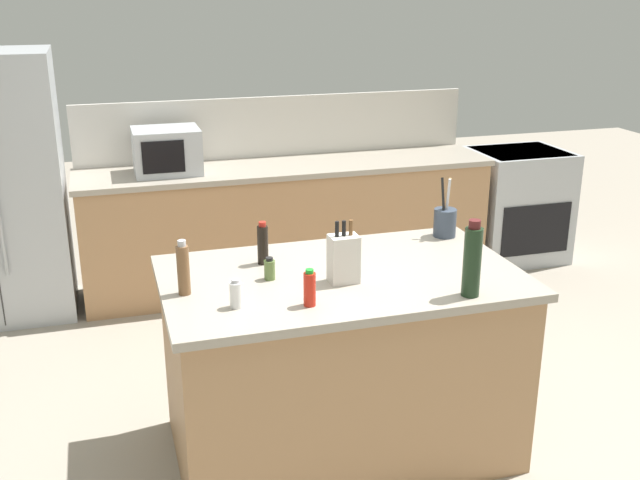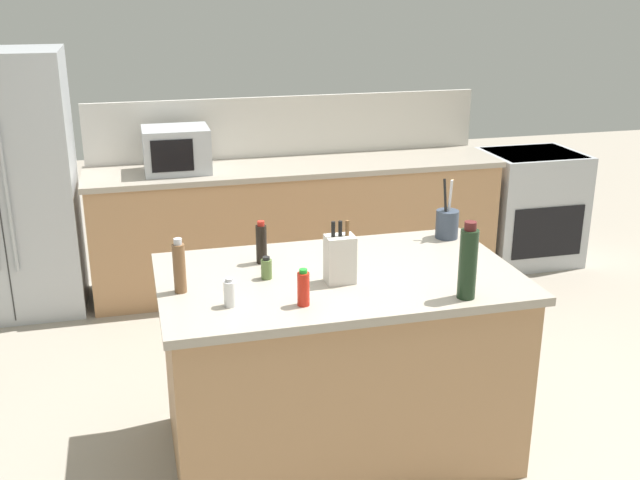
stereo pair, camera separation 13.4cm
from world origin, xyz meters
TOP-DOWN VIEW (x-y plane):
  - ground_plane at (0.00, 0.00)m, footprint 14.00×14.00m
  - back_counter_run at (0.30, 2.20)m, footprint 3.09×0.66m
  - wall_backsplash at (0.30, 2.52)m, footprint 3.05×0.03m
  - kitchen_island at (0.00, 0.00)m, footprint 1.67×1.00m
  - refrigerator at (-1.74, 2.25)m, footprint 0.92×0.75m
  - range_oven at (2.27, 2.20)m, footprint 0.76×0.65m
  - microwave at (-0.58, 2.20)m, footprint 0.46×0.39m
  - knife_block at (-0.02, -0.09)m, footprint 0.13×0.10m
  - utensil_crock at (0.70, 0.36)m, footprint 0.12×0.12m
  - spice_jar_oregano at (-0.34, 0.03)m, footprint 0.05×0.05m
  - hot_sauce_bottle at (-0.24, -0.30)m, footprint 0.05×0.05m
  - soy_sauce_bottle at (-0.32, 0.24)m, footprint 0.05×0.05m
  - wine_bottle at (0.46, -0.40)m, footprint 0.08×0.08m
  - pepper_grinder at (-0.73, -0.03)m, footprint 0.05×0.05m
  - salt_shaker at (-0.54, -0.23)m, footprint 0.05×0.05m

SIDE VIEW (x-z plane):
  - ground_plane at x=0.00m, z-range 0.00..0.00m
  - range_oven at x=2.27m, z-range 0.01..0.93m
  - back_counter_run at x=0.30m, z-range 0.00..0.94m
  - kitchen_island at x=0.00m, z-range 0.00..0.94m
  - refrigerator at x=-1.74m, z-range 0.00..1.81m
  - spice_jar_oregano at x=-0.34m, z-range 0.94..1.04m
  - salt_shaker at x=-0.54m, z-range 0.94..1.06m
  - hot_sauce_bottle at x=-0.24m, z-range 0.94..1.10m
  - utensil_crock at x=0.70m, z-range 0.86..1.18m
  - soy_sauce_bottle at x=-0.32m, z-range 0.93..1.14m
  - knife_block at x=-0.02m, z-range 0.91..1.20m
  - pepper_grinder at x=-0.73m, z-range 0.93..1.18m
  - microwave at x=-0.58m, z-range 0.94..1.26m
  - wine_bottle at x=0.46m, z-range 0.93..1.27m
  - wall_backsplash at x=0.30m, z-range 0.94..1.40m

